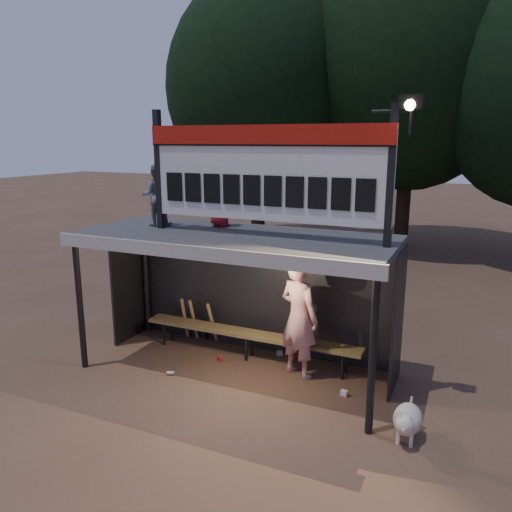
% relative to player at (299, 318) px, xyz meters
% --- Properties ---
extents(ground, '(80.00, 80.00, 0.00)m').
position_rel_player_xyz_m(ground, '(-1.00, -0.30, -0.99)').
color(ground, '#4E3527').
rests_on(ground, ground).
extents(player, '(0.85, 0.72, 1.98)m').
position_rel_player_xyz_m(player, '(0.00, 0.00, 0.00)').
color(player, white).
rests_on(player, ground).
extents(child_a, '(0.63, 0.59, 1.03)m').
position_rel_player_xyz_m(child_a, '(-2.54, -0.13, 1.85)').
color(child_a, slate).
rests_on(child_a, dugout_shelter).
extents(child_b, '(0.54, 0.47, 0.94)m').
position_rel_player_xyz_m(child_b, '(-1.52, 0.24, 1.80)').
color(child_b, '#A3191E').
rests_on(child_b, dugout_shelter).
extents(dugout_shelter, '(5.10, 2.08, 2.32)m').
position_rel_player_xyz_m(dugout_shelter, '(-1.00, -0.05, 0.86)').
color(dugout_shelter, '#3B3B3E').
rests_on(dugout_shelter, ground).
extents(scoreboard_assembly, '(4.10, 0.27, 1.99)m').
position_rel_player_xyz_m(scoreboard_assembly, '(-0.44, -0.31, 2.34)').
color(scoreboard_assembly, black).
rests_on(scoreboard_assembly, dugout_shelter).
extents(bench, '(4.00, 0.35, 0.48)m').
position_rel_player_xyz_m(bench, '(-1.00, 0.25, -0.55)').
color(bench, olive).
rests_on(bench, ground).
extents(tree_left, '(6.46, 6.46, 9.27)m').
position_rel_player_xyz_m(tree_left, '(-5.00, 9.70, 4.53)').
color(tree_left, black).
rests_on(tree_left, ground).
extents(tree_mid, '(7.22, 7.22, 10.36)m').
position_rel_player_xyz_m(tree_mid, '(0.00, 11.20, 5.18)').
color(tree_mid, black).
rests_on(tree_mid, ground).
extents(dog, '(0.36, 0.81, 0.49)m').
position_rel_player_xyz_m(dog, '(1.87, -1.16, -0.71)').
color(dog, beige).
rests_on(dog, ground).
extents(bats, '(0.68, 0.35, 0.84)m').
position_rel_player_xyz_m(bats, '(-2.18, 0.52, -0.56)').
color(bats, '#946A45').
rests_on(bats, ground).
extents(litter, '(2.88, 1.56, 0.08)m').
position_rel_player_xyz_m(litter, '(-0.63, -0.04, -0.95)').
color(litter, '#AB271D').
rests_on(litter, ground).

